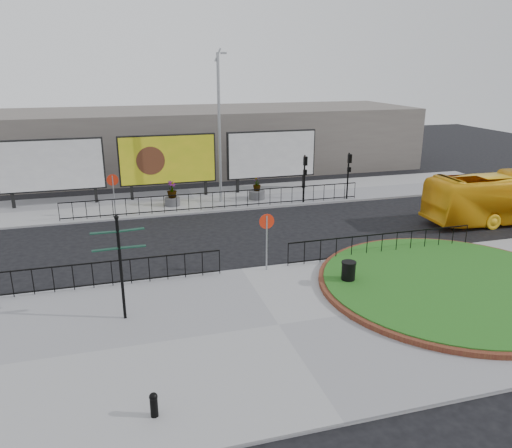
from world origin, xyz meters
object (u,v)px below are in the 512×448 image
object	(u,v)px
fingerpost_sign	(120,257)
bollard	(154,403)
billboard_mid	(168,160)
lamp_post	(219,127)
litter_bin	(348,273)
planter_a	(172,196)
planter_c	(257,191)

from	to	relation	value
fingerpost_sign	bollard	bearing A→B (deg)	-83.34
bollard	billboard_mid	bearing A→B (deg)	82.28
lamp_post	fingerpost_sign	size ratio (longest dim) A/B	2.50
billboard_mid	lamp_post	size ratio (longest dim) A/B	0.67
lamp_post	litter_bin	distance (m)	14.51
fingerpost_sign	planter_a	xyz separation A→B (m)	(3.35, 14.01, -1.63)
bollard	planter_c	world-z (taller)	planter_c
lamp_post	billboard_mid	bearing A→B (deg)	146.75
litter_bin	planter_a	bearing A→B (deg)	110.98
lamp_post	planter_a	size ratio (longest dim) A/B	6.00
planter_a	planter_c	distance (m)	5.46
lamp_post	litter_bin	size ratio (longest dim) A/B	9.58
planter_c	lamp_post	bearing A→B (deg)	180.00
litter_bin	planter_a	distance (m)	14.60
litter_bin	planter_c	size ratio (longest dim) A/B	0.66
billboard_mid	planter_a	distance (m)	2.79
lamp_post	litter_bin	world-z (taller)	lamp_post
fingerpost_sign	litter_bin	distance (m)	8.76
fingerpost_sign	planter_c	world-z (taller)	fingerpost_sign
bollard	lamp_post	bearing A→B (deg)	73.11
billboard_mid	fingerpost_sign	distance (m)	16.43
fingerpost_sign	planter_c	size ratio (longest dim) A/B	2.53
planter_a	planter_c	size ratio (longest dim) A/B	1.05
planter_a	lamp_post	bearing A→B (deg)	1.53
litter_bin	bollard	bearing A→B (deg)	-144.47
billboard_mid	bollard	distance (m)	21.74
fingerpost_sign	lamp_post	bearing A→B (deg)	66.66
fingerpost_sign	billboard_mid	bearing A→B (deg)	79.16
fingerpost_sign	litter_bin	size ratio (longest dim) A/B	3.83
fingerpost_sign	bollard	xyz separation A→B (m)	(0.52, -5.38, -1.87)
lamp_post	fingerpost_sign	distance (m)	15.69
billboard_mid	litter_bin	size ratio (longest dim) A/B	6.43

